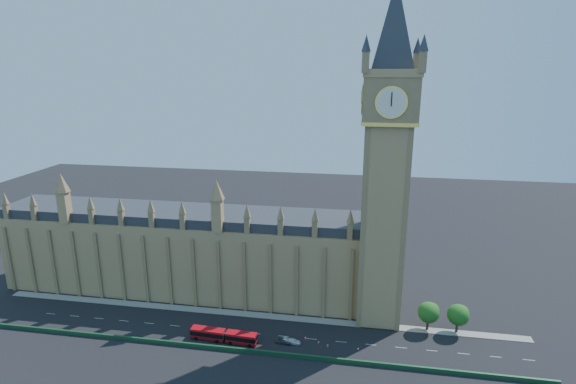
% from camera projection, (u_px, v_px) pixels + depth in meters
% --- Properties ---
extents(ground, '(400.00, 400.00, 0.00)m').
position_uv_depth(ground, '(242.00, 332.00, 127.03)').
color(ground, black).
rests_on(ground, ground).
extents(palace_westminster, '(120.00, 20.00, 28.00)m').
position_uv_depth(palace_westminster, '(185.00, 251.00, 148.18)').
color(palace_westminster, '#A58350').
rests_on(palace_westminster, ground).
extents(elizabeth_tower, '(20.59, 20.59, 105.00)m').
position_uv_depth(elizabeth_tower, '(388.00, 136.00, 119.65)').
color(elizabeth_tower, '#A58350').
rests_on(elizabeth_tower, ground).
extents(bridge_parapet, '(160.00, 0.60, 1.20)m').
position_uv_depth(bridge_parapet, '(233.00, 349.00, 118.31)').
color(bridge_parapet, '#1E4C2D').
rests_on(bridge_parapet, ground).
extents(kerb_north, '(160.00, 3.00, 0.16)m').
position_uv_depth(kerb_north, '(250.00, 314.00, 136.03)').
color(kerb_north, gray).
rests_on(kerb_north, ground).
extents(tree_east_near, '(6.00, 6.00, 8.50)m').
position_uv_depth(tree_east_near, '(429.00, 312.00, 126.81)').
color(tree_east_near, '#382619').
rests_on(tree_east_near, ground).
extents(tree_east_far, '(6.00, 6.00, 8.50)m').
position_uv_depth(tree_east_far, '(459.00, 314.00, 125.54)').
color(tree_east_far, '#382619').
rests_on(tree_east_far, ground).
extents(red_bus, '(18.71, 3.87, 3.16)m').
position_uv_depth(red_bus, '(224.00, 336.00, 122.50)').
color(red_bus, '#AB0B14').
rests_on(red_bus, ground).
extents(car_grey, '(4.62, 2.24, 1.52)m').
position_uv_depth(car_grey, '(284.00, 341.00, 121.83)').
color(car_grey, '#43464C').
rests_on(car_grey, ground).
extents(car_silver, '(4.36, 1.73, 1.41)m').
position_uv_depth(car_silver, '(287.00, 341.00, 121.87)').
color(car_silver, '#A9ABB1').
rests_on(car_silver, ground).
extents(car_white, '(4.54, 2.34, 1.26)m').
position_uv_depth(car_white, '(293.00, 341.00, 121.76)').
color(car_white, silver).
rests_on(car_white, ground).
extents(cone_a, '(0.50, 0.50, 0.71)m').
position_uv_depth(cone_a, '(319.00, 342.00, 121.71)').
color(cone_a, black).
rests_on(cone_a, ground).
extents(cone_b, '(0.56, 0.56, 0.77)m').
position_uv_depth(cone_b, '(305.00, 338.00, 123.69)').
color(cone_b, black).
rests_on(cone_b, ground).
extents(cone_c, '(0.49, 0.49, 0.68)m').
position_uv_depth(cone_c, '(358.00, 349.00, 119.03)').
color(cone_c, black).
rests_on(cone_c, ground).
extents(cone_d, '(0.64, 0.64, 0.78)m').
position_uv_depth(cone_d, '(328.00, 346.00, 120.25)').
color(cone_d, black).
rests_on(cone_d, ground).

